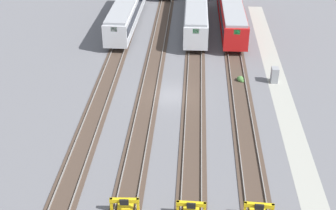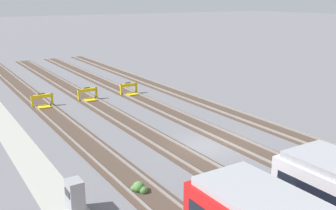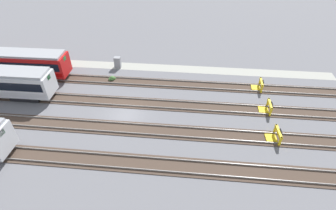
# 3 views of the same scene
# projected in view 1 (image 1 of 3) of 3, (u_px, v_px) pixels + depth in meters

# --- Properties ---
(ground_plane) EXTENTS (400.00, 400.00, 0.00)m
(ground_plane) POSITION_uv_depth(u_px,v_px,m) (171.00, 95.00, 45.74)
(ground_plane) COLOR slate
(service_walkway) EXTENTS (54.00, 2.00, 0.01)m
(service_walkway) POSITION_uv_depth(u_px,v_px,m) (282.00, 99.00, 45.17)
(service_walkway) COLOR #9E9E93
(service_walkway) RESTS_ON ground
(rail_track_nearest) EXTENTS (90.00, 2.23, 0.21)m
(rail_track_nearest) POSITION_uv_depth(u_px,v_px,m) (240.00, 97.00, 45.36)
(rail_track_nearest) COLOR #47382D
(rail_track_nearest) RESTS_ON ground
(rail_track_near_inner) EXTENTS (90.00, 2.24, 0.21)m
(rail_track_near_inner) POSITION_uv_depth(u_px,v_px,m) (194.00, 96.00, 45.60)
(rail_track_near_inner) COLOR #47382D
(rail_track_near_inner) RESTS_ON ground
(rail_track_middle) EXTENTS (90.00, 2.24, 0.21)m
(rail_track_middle) POSITION_uv_depth(u_px,v_px,m) (148.00, 94.00, 45.83)
(rail_track_middle) COLOR #47382D
(rail_track_middle) RESTS_ON ground
(rail_track_far_inner) EXTENTS (90.00, 2.23, 0.21)m
(rail_track_far_inner) POSITION_uv_depth(u_px,v_px,m) (103.00, 93.00, 46.07)
(rail_track_far_inner) COLOR #47382D
(rail_track_far_inner) RESTS_ON ground
(subway_car_front_row_leftmost) EXTENTS (18.02, 2.95, 3.70)m
(subway_car_front_row_leftmost) POSITION_uv_depth(u_px,v_px,m) (196.00, 12.00, 60.24)
(subway_car_front_row_leftmost) COLOR silver
(subway_car_front_row_leftmost) RESTS_ON ground
(subway_car_front_row_left_inner) EXTENTS (18.05, 3.19, 3.70)m
(subway_car_front_row_left_inner) POSITION_uv_depth(u_px,v_px,m) (127.00, 11.00, 60.71)
(subway_car_front_row_left_inner) COLOR silver
(subway_car_front_row_left_inner) RESTS_ON ground
(subway_car_front_row_right_inner) EXTENTS (18.03, 3.03, 3.70)m
(subway_car_front_row_right_inner) POSITION_uv_depth(u_px,v_px,m) (231.00, 13.00, 60.00)
(subway_car_front_row_right_inner) COLOR #B71414
(subway_car_front_row_right_inner) RESTS_ON ground
(bumper_stop_nearest_track) EXTENTS (1.38, 2.01, 1.22)m
(bumper_stop_nearest_track) POSITION_uv_depth(u_px,v_px,m) (258.00, 208.00, 31.45)
(bumper_stop_nearest_track) COLOR gold
(bumper_stop_nearest_track) RESTS_ON ground
(bumper_stop_near_inner_track) EXTENTS (1.36, 2.01, 1.22)m
(bumper_stop_near_inner_track) POSITION_uv_depth(u_px,v_px,m) (191.00, 207.00, 31.56)
(bumper_stop_near_inner_track) COLOR gold
(bumper_stop_near_inner_track) RESTS_ON ground
(bumper_stop_middle_track) EXTENTS (1.38, 2.01, 1.22)m
(bumper_stop_middle_track) POSITION_uv_depth(u_px,v_px,m) (125.00, 203.00, 31.85)
(bumper_stop_middle_track) COLOR gold
(bumper_stop_middle_track) RESTS_ON ground
(electrical_cabinet) EXTENTS (0.90, 0.73, 1.60)m
(electrical_cabinet) POSITION_uv_depth(u_px,v_px,m) (275.00, 75.00, 47.72)
(electrical_cabinet) COLOR gray
(electrical_cabinet) RESTS_ON ground
(weed_clump) EXTENTS (0.92, 0.70, 0.64)m
(weed_clump) POSITION_uv_depth(u_px,v_px,m) (240.00, 79.00, 48.15)
(weed_clump) COLOR #4C7F3D
(weed_clump) RESTS_ON ground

